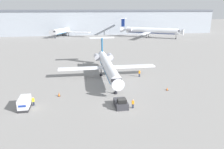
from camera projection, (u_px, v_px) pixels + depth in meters
name	position (u px, v px, depth m)	size (l,w,h in m)	color
ground_plane	(122.00, 108.00, 39.00)	(600.00, 600.00, 0.00)	gray
terminal_building	(85.00, 22.00, 149.79)	(180.00, 16.80, 16.19)	#8C939E
airplane_main	(108.00, 65.00, 56.44)	(25.17, 29.40, 8.57)	silver
pushback_tug	(121.00, 103.00, 39.37)	(2.17, 3.69, 1.84)	#2D2D33
luggage_cart	(24.00, 103.00, 38.55)	(1.76, 3.68, 2.11)	#232326
worker_near_tug	(133.00, 104.00, 38.78)	(0.40, 0.24, 1.67)	#232838
worker_by_wing	(139.00, 73.00, 56.62)	(0.40, 0.26, 1.86)	#232838
worker_on_apron	(33.00, 101.00, 39.74)	(0.40, 0.24, 1.69)	#232838
traffic_cone_left	(59.00, 94.00, 44.21)	(0.55, 0.55, 0.83)	black
traffic_cone_right	(167.00, 89.00, 47.48)	(0.53, 0.53, 0.62)	black
airplane_parked_far_left	(150.00, 31.00, 131.99)	(35.06, 28.71, 11.12)	silver
airplane_parked_far_right	(65.00, 31.00, 139.22)	(31.94, 28.51, 10.28)	white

